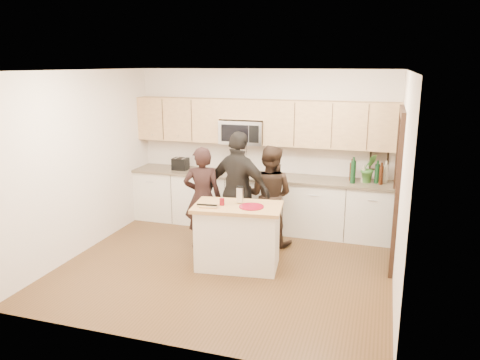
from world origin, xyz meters
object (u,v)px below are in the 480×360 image
(toaster, at_px, (181,164))
(woman_right, at_px, (239,191))
(woman_center, at_px, (269,195))
(woman_left, at_px, (203,198))
(island, at_px, (238,236))

(toaster, relative_size, woman_right, 0.15)
(toaster, relative_size, woman_center, 0.17)
(toaster, distance_m, woman_left, 1.41)
(woman_left, relative_size, woman_center, 1.01)
(woman_center, relative_size, woman_right, 0.87)
(woman_center, bearing_deg, woman_right, 42.21)
(island, distance_m, woman_right, 0.86)
(woman_center, xyz_separation_m, woman_right, (-0.40, -0.30, 0.12))
(island, height_order, woman_left, woman_left)
(woman_left, bearing_deg, island, 127.01)
(island, bearing_deg, woman_center, 71.60)
(island, xyz_separation_m, woman_right, (-0.20, 0.70, 0.45))
(island, bearing_deg, toaster, 127.18)
(toaster, xyz_separation_m, woman_left, (0.85, -1.09, -0.25))
(woman_left, height_order, woman_right, woman_right)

